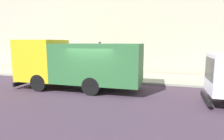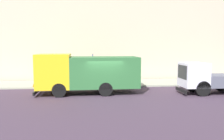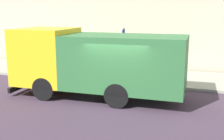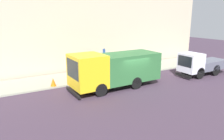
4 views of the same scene
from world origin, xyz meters
The scene contains 8 objects.
ground centered at (0.00, 0.00, 0.00)m, with size 80.00×80.00×0.00m, color #403040.
sidewalk centered at (5.01, 0.00, 0.07)m, with size 4.01×30.00×0.13m, color #999C89.
building_facade centered at (7.51, 0.00, 5.69)m, with size 0.50×30.00×11.38m, color #C5B59A.
large_utility_truck centered at (0.77, 1.28, 1.62)m, with size 2.73×7.56×2.96m.
small_flatbed_truck centered at (-0.24, -7.89, 1.13)m, with size 1.95×5.49×2.33m.
pedestrian_walking centered at (4.71, 0.27, 1.08)m, with size 0.42×0.42×1.77m.
traffic_cone_orange centered at (3.30, 5.65, 0.47)m, with size 0.47×0.47×0.67m, color orange.
street_sign_post centered at (3.44, 0.81, 1.74)m, with size 0.44×0.08×2.75m.
Camera 4 is at (-13.68, 9.98, 5.72)m, focal length 34.54 mm.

